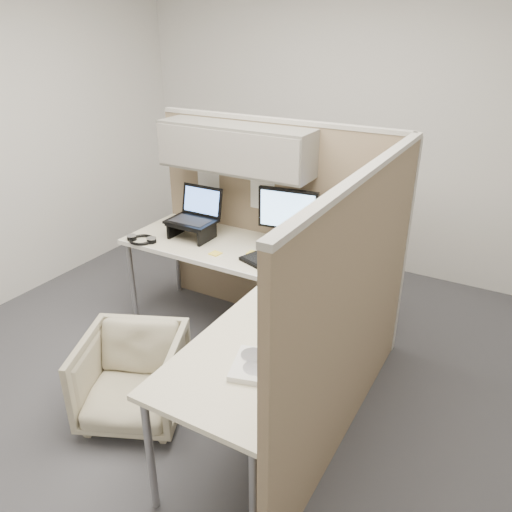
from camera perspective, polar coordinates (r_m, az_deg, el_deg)
The scene contains 18 objects.
ground at distance 3.61m, azimuth -3.44°, elevation -13.47°, with size 4.50×4.50×0.00m, color #3A3A3F.
partition_back at distance 3.82m, azimuth 0.18°, elevation 7.59°, with size 2.00×0.36×1.63m.
partition_right at distance 2.77m, azimuth 11.26°, elevation -6.51°, with size 0.07×2.03×1.63m.
desk at distance 3.26m, azimuth -0.70°, elevation -3.49°, with size 2.00×1.98×0.73m.
office_chair at distance 3.21m, azimuth -13.92°, elevation -12.94°, with size 0.60×0.56×0.61m, color #B2AC8E.
monitor_left at distance 3.57m, azimuth 3.66°, elevation 4.70°, with size 0.44×0.20×0.47m.
monitor_right at distance 3.30m, azimuth 10.66°, elevation 2.55°, with size 0.36×0.31×0.47m.
laptop_station at distance 3.89m, azimuth -7.11°, elevation 4.20°, with size 0.36×0.31×0.38m.
keyboard at distance 3.39m, azimuth 1.76°, elevation -1.25°, with size 0.50×0.17×0.02m, color black.
mouse at distance 3.25m, azimuth 6.94°, elevation -2.63°, with size 0.09×0.06×0.03m, color black.
travel_mug at distance 3.48m, azimuth 6.75°, elevation 0.49°, with size 0.07×0.07×0.15m.
soda_can_green at distance 3.11m, azimuth 8.91°, elevation -3.14°, with size 0.07×0.07×0.12m, color black.
soda_can_silver at distance 3.34m, azimuth 7.68°, elevation -1.04°, with size 0.07×0.07×0.12m, color silver.
sticky_note_d at distance 3.61m, azimuth -0.37°, elevation 0.34°, with size 0.08×0.08×0.01m, color yellow.
sticky_note_a at distance 3.62m, azimuth -4.66°, elevation 0.29°, with size 0.08×0.08×0.01m, color yellow.
headphones at distance 3.91m, azimuth -12.94°, elevation 1.84°, with size 0.24×0.23×0.03m.
paper_stack at distance 2.47m, azimuth -0.14°, elevation -12.40°, with size 0.27×0.31×0.03m.
desk_clock at distance 2.70m, azimuth 4.46°, elevation -8.17°, with size 0.06×0.08×0.08m.
Camera 1 is at (1.58, -2.34, 2.25)m, focal length 35.00 mm.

